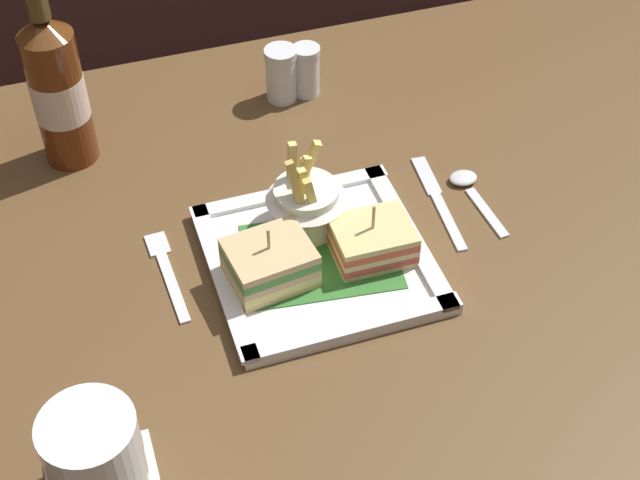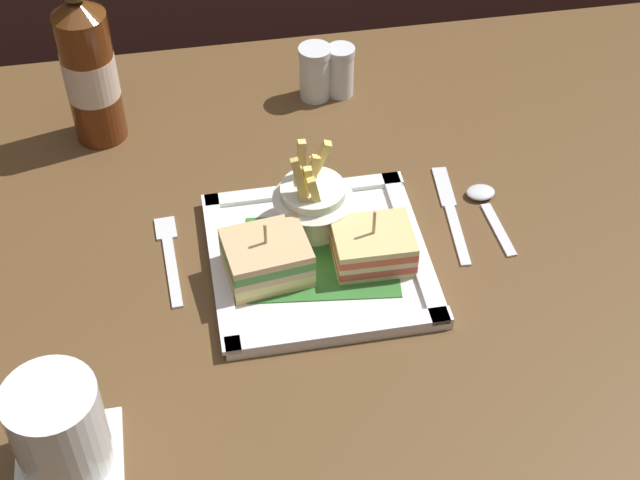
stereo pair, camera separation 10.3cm
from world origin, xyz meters
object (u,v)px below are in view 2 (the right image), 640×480
at_px(water_glass, 60,431).
at_px(knife, 450,209).
at_px(spoon, 485,201).
at_px(dining_table, 322,321).
at_px(fork, 170,254).
at_px(sandwich_half_left, 267,258).
at_px(salt_shaker, 315,75).
at_px(square_plate, 318,259).
at_px(pepper_shaker, 341,74).
at_px(beer_bottle, 89,67).
at_px(fries_cup, 313,198).
at_px(sandwich_half_right, 373,246).

distance_m(water_glass, knife, 0.52).
xyz_separation_m(water_glass, spoon, (0.49, 0.27, -0.04)).
relative_size(dining_table, water_glass, 12.73).
distance_m(fork, spoon, 0.38).
xyz_separation_m(sandwich_half_left, salt_shaker, (0.11, 0.33, -0.00)).
xyz_separation_m(square_plate, salt_shaker, (0.05, 0.31, 0.03)).
relative_size(dining_table, pepper_shaker, 17.87).
relative_size(beer_bottle, pepper_shaker, 3.79).
bearing_deg(knife, fries_cup, -178.07).
relative_size(square_plate, beer_bottle, 0.87).
bearing_deg(water_glass, pepper_shaker, 55.28).
height_order(sandwich_half_left, spoon, sandwich_half_left).
bearing_deg(spoon, sandwich_half_left, -164.62).
distance_m(spoon, salt_shaker, 0.30).
xyz_separation_m(dining_table, sandwich_half_left, (-0.06, -0.01, 0.13)).
height_order(square_plate, sandwich_half_right, sandwich_half_right).
xyz_separation_m(sandwich_half_right, beer_bottle, (-0.29, 0.29, 0.07)).
distance_m(sandwich_half_left, knife, 0.24).
bearing_deg(fries_cup, sandwich_half_right, -50.44).
relative_size(salt_shaker, pepper_shaker, 1.05).
relative_size(sandwich_half_left, salt_shaker, 1.28).
bearing_deg(dining_table, beer_bottle, 130.13).
relative_size(dining_table, sandwich_half_right, 14.72).
bearing_deg(dining_table, pepper_shaker, 75.33).
relative_size(sandwich_half_right, fries_cup, 0.78).
bearing_deg(dining_table, knife, 20.78).
bearing_deg(beer_bottle, knife, -28.43).
bearing_deg(pepper_shaker, sandwich_half_right, -94.84).
relative_size(square_plate, pepper_shaker, 3.31).
distance_m(square_plate, sandwich_half_left, 0.07).
distance_m(sandwich_half_right, beer_bottle, 0.42).
distance_m(sandwich_half_left, sandwich_half_right, 0.12).
xyz_separation_m(fries_cup, fork, (-0.17, -0.01, -0.05)).
height_order(spoon, salt_shaker, salt_shaker).
height_order(fries_cup, water_glass, fries_cup).
distance_m(square_plate, knife, 0.18).
height_order(fries_cup, beer_bottle, beer_bottle).
relative_size(square_plate, fork, 1.68).
relative_size(dining_table, knife, 7.69).
xyz_separation_m(beer_bottle, water_glass, (-0.04, -0.49, -0.06)).
bearing_deg(sandwich_half_left, fork, 151.58).
xyz_separation_m(water_glass, pepper_shaker, (0.36, 0.52, -0.02)).
height_order(square_plate, knife, square_plate).
bearing_deg(spoon, sandwich_half_right, -154.16).
xyz_separation_m(sandwich_half_left, fries_cup, (0.06, 0.07, 0.02)).
xyz_separation_m(beer_bottle, salt_shaker, (0.29, 0.03, -0.07)).
xyz_separation_m(beer_bottle, spoon, (0.45, -0.22, -0.10)).
bearing_deg(beer_bottle, fork, -73.13).
distance_m(beer_bottle, knife, 0.47).
bearing_deg(fries_cup, pepper_shaker, 72.35).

